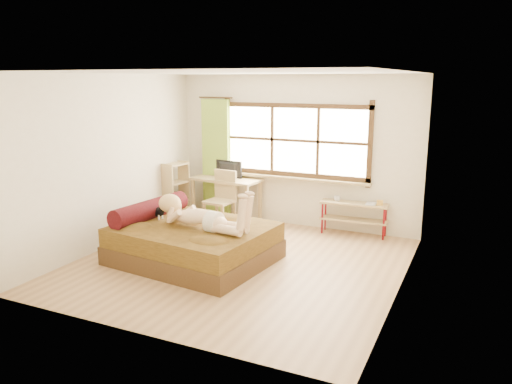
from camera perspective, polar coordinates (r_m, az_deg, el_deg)
The scene contains 18 objects.
floor at distance 7.30m, azimuth -1.95°, elevation -8.21°, with size 4.50×4.50×0.00m, color #9E754C.
ceiling at distance 6.82m, azimuth -2.13°, elevation 13.50°, with size 4.50×4.50×0.00m, color white.
wall_back at distance 8.97m, azimuth 4.48°, elevation 4.64°, with size 4.50×4.50×0.00m, color silver.
wall_front at distance 5.07m, azimuth -13.57°, elevation -2.00°, with size 4.50×4.50×0.00m, color silver.
wall_left at distance 8.18m, azimuth -16.27°, elevation 3.38°, with size 4.50×4.50×0.00m, color silver.
wall_right at distance 6.26m, azimuth 16.67°, elevation 0.60°, with size 4.50×4.50×0.00m, color silver.
window at distance 8.92m, azimuth 4.43°, elevation 5.63°, with size 2.80×0.16×1.46m.
curtain at distance 9.54m, azimuth -4.58°, elevation 3.91°, with size 0.55×0.10×2.20m, color olive.
bed at distance 7.41m, azimuth -7.43°, elevation -5.59°, with size 2.32×1.95×0.82m.
woman at distance 7.10m, azimuth -6.41°, elevation -1.61°, with size 1.50×0.43×0.64m, color beige, non-canonical shape.
kitten at distance 7.74m, azimuth -11.33°, elevation -2.05°, with size 0.32×0.13×0.26m, color black, non-canonical shape.
desk at distance 9.32m, azimuth -3.43°, elevation 0.93°, with size 1.35×0.72×0.81m.
monitor at distance 9.31m, azimuth -3.31°, elevation 2.60°, with size 0.56×0.07×0.32m, color black.
chair at distance 8.99m, azimuth -3.89°, elevation -0.41°, with size 0.50×0.50×1.02m.
pipe_shelf at distance 8.66m, azimuth 11.20°, elevation -2.17°, with size 1.15×0.35×0.64m.
cup at distance 8.68m, azimuth 9.26°, elevation -0.72°, with size 0.11×0.11×0.09m, color gray.
book at distance 8.58m, azimuth 12.47°, elevation -1.27°, with size 0.17×0.23×0.02m, color gray.
bookshelf at distance 9.42m, azimuth -9.11°, elevation 0.04°, with size 0.34×0.51×1.11m.
Camera 1 is at (3.08, -6.08, 2.61)m, focal length 35.00 mm.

